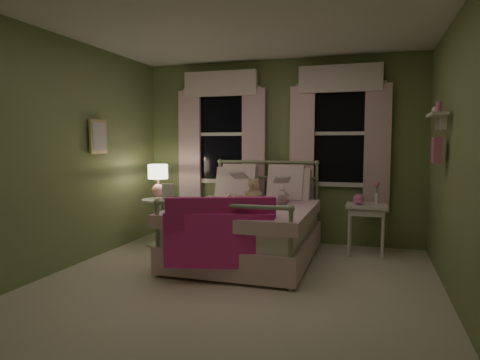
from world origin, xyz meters
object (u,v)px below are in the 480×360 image
(bed, at_px, (248,227))
(nightstand_left, at_px, (159,216))
(nightstand_right, at_px, (366,212))
(child_right, at_px, (278,179))
(teddy_bear, at_px, (254,192))
(table_lamp, at_px, (158,177))
(child_left, at_px, (237,175))

(bed, height_order, nightstand_left, bed)
(nightstand_right, bearing_deg, child_right, -171.38)
(teddy_bear, height_order, table_lamp, table_lamp)
(child_left, bearing_deg, nightstand_left, 17.06)
(child_left, distance_m, teddy_bear, 0.38)
(child_right, distance_m, teddy_bear, 0.36)
(bed, relative_size, child_right, 2.68)
(teddy_bear, height_order, nightstand_right, teddy_bear)
(child_left, xyz_separation_m, nightstand_left, (-1.09, -0.16, -0.57))
(child_left, xyz_separation_m, nightstand_right, (1.66, 0.17, -0.44))
(bed, bearing_deg, nightstand_left, 169.29)
(bed, height_order, table_lamp, bed)
(table_lamp, xyz_separation_m, nightstand_right, (2.75, 0.33, -0.40))
(child_left, distance_m, nightstand_left, 1.24)
(child_left, relative_size, child_right, 1.10)
(bed, distance_m, table_lamp, 1.50)
(child_left, height_order, nightstand_right, child_left)
(child_right, relative_size, nightstand_left, 1.17)
(teddy_bear, relative_size, nightstand_right, 0.50)
(table_lamp, bearing_deg, bed, -10.71)
(bed, relative_size, nightstand_right, 3.18)
(child_right, xyz_separation_m, nightstand_left, (-1.65, -0.16, -0.53))
(teddy_bear, xyz_separation_m, nightstand_left, (-1.37, -0.00, -0.37))
(table_lamp, relative_size, nightstand_right, 0.70)
(bed, xyz_separation_m, nightstand_right, (1.38, 0.59, 0.17))
(child_left, height_order, nightstand_left, child_left)
(table_lamp, bearing_deg, nightstand_left, -90.00)
(bed, distance_m, child_right, 0.76)
(nightstand_left, bearing_deg, child_right, 5.67)
(child_left, bearing_deg, teddy_bear, 159.01)
(child_right, bearing_deg, bed, 41.14)
(child_right, height_order, nightstand_left, child_right)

